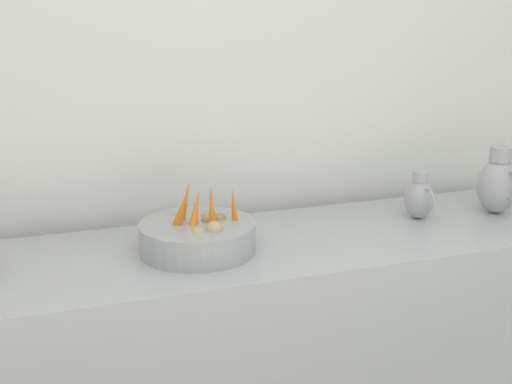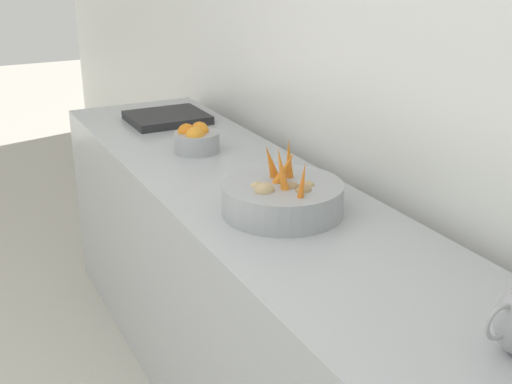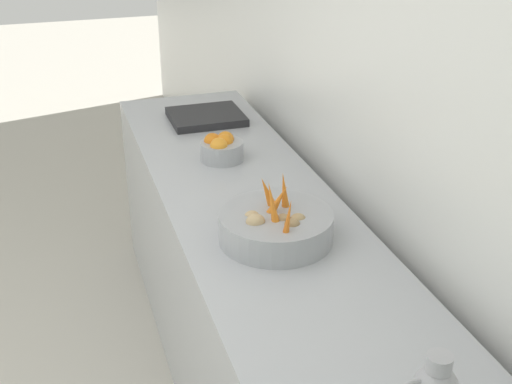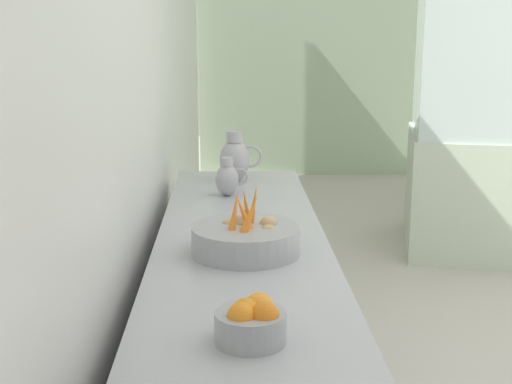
# 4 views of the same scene
# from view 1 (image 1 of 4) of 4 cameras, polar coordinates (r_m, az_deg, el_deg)

# --- Properties ---
(tile_wall_left) EXTENTS (0.10, 9.56, 3.00)m
(tile_wall_left) POSITION_cam_1_polar(r_m,az_deg,el_deg) (2.53, 1.48, 12.78)
(tile_wall_left) COLOR white
(tile_wall_left) RESTS_ON ground_plane
(prep_counter) EXTENTS (0.63, 3.00, 0.88)m
(prep_counter) POSITION_cam_1_polar(r_m,az_deg,el_deg) (2.31, -6.94, -15.47)
(prep_counter) COLOR #ADAFB5
(prep_counter) RESTS_ON ground_plane
(vegetable_colander) EXTENTS (0.37, 0.37, 0.23)m
(vegetable_colander) POSITION_cam_1_polar(r_m,az_deg,el_deg) (2.10, -5.03, -3.79)
(vegetable_colander) COLOR #9EA0A5
(vegetable_colander) RESTS_ON prep_counter
(metal_pitcher_tall) EXTENTS (0.21, 0.15, 0.25)m
(metal_pitcher_tall) POSITION_cam_1_polar(r_m,az_deg,el_deg) (2.63, 20.17, 0.68)
(metal_pitcher_tall) COLOR #A3A3A8
(metal_pitcher_tall) RESTS_ON prep_counter
(metal_pitcher_short) EXTENTS (0.15, 0.11, 0.18)m
(metal_pitcher_short) POSITION_cam_1_polar(r_m,az_deg,el_deg) (2.49, 13.91, -0.45)
(metal_pitcher_short) COLOR #A3A3A8
(metal_pitcher_short) RESTS_ON prep_counter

